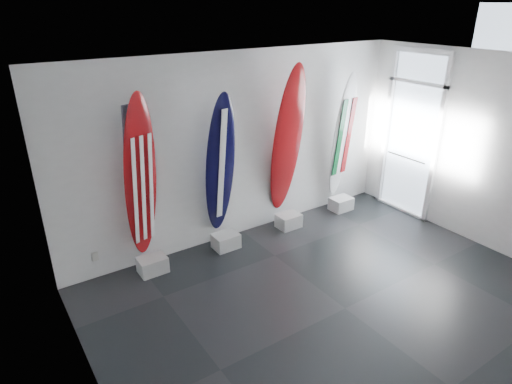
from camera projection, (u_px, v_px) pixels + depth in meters
floor at (345, 308)px, 5.69m from camera, size 6.00×6.00×0.00m
ceiling at (369, 70)px, 4.49m from camera, size 6.00×6.00×0.00m
wall_back at (241, 148)px, 6.99m from camera, size 6.00×0.00×6.00m
wall_left at (91, 291)px, 3.56m from camera, size 0.00×5.00×5.00m
wall_right at (498, 156)px, 6.63m from camera, size 0.00×5.00×5.00m
display_block_usa at (153, 265)px, 6.41m from camera, size 0.40×0.30×0.24m
surfboard_usa at (141, 179)px, 5.96m from camera, size 0.62×0.47×2.40m
display_block_navy at (226, 241)px, 7.04m from camera, size 0.40×0.30×0.24m
surfboard_navy at (220, 166)px, 6.62m from camera, size 0.54×0.43×2.27m
display_block_swiss at (289, 221)px, 7.69m from camera, size 0.40×0.30×0.24m
surfboard_swiss at (287, 142)px, 7.20m from camera, size 0.60×0.53×2.59m
display_block_italy at (341, 204)px, 8.33m from camera, size 0.40×0.30×0.24m
surfboard_italy at (343, 137)px, 7.90m from camera, size 0.56×0.39×2.33m
wall_outlet at (95, 257)px, 6.18m from camera, size 0.09×0.02×0.13m
glass_door at (411, 137)px, 7.82m from camera, size 0.12×1.16×2.85m
balcony at (447, 171)px, 8.87m from camera, size 2.80×2.20×1.20m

